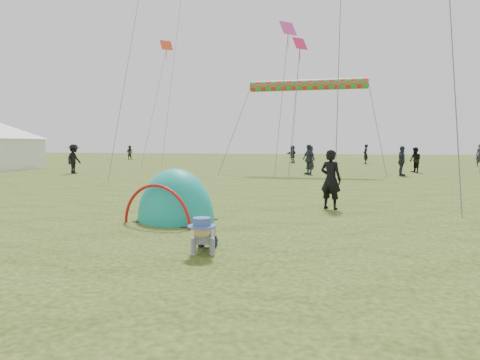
# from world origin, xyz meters

# --- Properties ---
(ground) EXTENTS (140.00, 140.00, 0.00)m
(ground) POSITION_xyz_m (0.00, 0.00, 0.00)
(ground) COLOR #15330B
(crawling_toddler) EXTENTS (0.72, 0.93, 0.64)m
(crawling_toddler) POSITION_xyz_m (0.58, -0.27, 0.32)
(crawling_toddler) COLOR black
(crawling_toddler) RESTS_ON ground
(popup_tent) EXTENTS (2.23, 1.99, 2.45)m
(popup_tent) POSITION_xyz_m (-1.00, 2.36, 0.00)
(popup_tent) COLOR teal
(popup_tent) RESTS_ON ground
(standing_adult) EXTENTS (0.71, 0.60, 1.64)m
(standing_adult) POSITION_xyz_m (2.46, 5.06, 0.82)
(standing_adult) COLOR black
(standing_adult) RESTS_ON ground
(crowd_person_1) EXTENTS (0.86, 0.95, 1.59)m
(crowd_person_1) POSITION_xyz_m (7.11, 21.56, 0.79)
(crowd_person_1) COLOR black
(crowd_person_1) RESTS_ON ground
(crowd_person_4) EXTENTS (0.94, 0.97, 1.68)m
(crowd_person_4) POSITION_xyz_m (0.41, 24.22, 0.84)
(crowd_person_4) COLOR black
(crowd_person_4) RESTS_ON ground
(crowd_person_6) EXTENTS (0.72, 0.54, 1.79)m
(crowd_person_6) POSITION_xyz_m (13.31, 30.62, 0.89)
(crowd_person_6) COLOR #292732
(crowd_person_6) RESTS_ON ground
(crowd_person_7) EXTENTS (0.85, 0.70, 1.62)m
(crowd_person_7) POSITION_xyz_m (-21.02, 37.62, 0.81)
(crowd_person_7) COLOR #332825
(crowd_person_7) RESTS_ON ground
(crowd_person_8) EXTENTS (0.73, 1.07, 1.68)m
(crowd_person_8) POSITION_xyz_m (5.93, 18.40, 0.84)
(crowd_person_8) COLOR #272F3D
(crowd_person_8) RESTS_ON ground
(crowd_person_9) EXTENTS (0.67, 1.15, 1.77)m
(crowd_person_9) POSITION_xyz_m (-13.06, 15.82, 0.89)
(crowd_person_9) COLOR black
(crowd_person_9) RESTS_ON ground
(crowd_person_11) EXTENTS (1.05, 1.61, 1.66)m
(crowd_person_11) POSITION_xyz_m (-1.97, 33.67, 0.83)
(crowd_person_11) COLOR #212A33
(crowd_person_11) RESTS_ON ground
(crowd_person_12) EXTENTS (0.47, 0.67, 1.76)m
(crowd_person_12) POSITION_xyz_m (4.68, 33.52, 0.88)
(crowd_person_12) COLOR black
(crowd_person_12) RESTS_ON ground
(crowd_person_14) EXTENTS (1.02, 1.06, 1.77)m
(crowd_person_14) POSITION_xyz_m (0.78, 18.44, 0.88)
(crowd_person_14) COLOR #2E3A45
(crowd_person_14) RESTS_ON ground
(rainbow_tube_kite) EXTENTS (6.88, 0.64, 0.64)m
(rainbow_tube_kite) POSITION_xyz_m (0.63, 18.94, 5.27)
(rainbow_tube_kite) COLOR red
(diamond_kite_0) EXTENTS (0.93, 0.93, 0.76)m
(diamond_kite_0) POSITION_xyz_m (0.10, 19.29, 7.76)
(diamond_kite_0) COLOR #EE205A
(diamond_kite_5) EXTENTS (1.11, 1.11, 0.91)m
(diamond_kite_5) POSITION_xyz_m (-0.73, 20.16, 8.92)
(diamond_kite_5) COLOR #E23D95
(diamond_kite_6) EXTENTS (1.05, 1.05, 0.86)m
(diamond_kite_6) POSITION_xyz_m (-11.76, 26.99, 9.98)
(diamond_kite_6) COLOR #F0431C
(diamond_kite_7) EXTENTS (1.08, 1.08, 0.88)m
(diamond_kite_7) POSITION_xyz_m (-0.89, 28.79, 9.96)
(diamond_kite_7) COLOR orange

